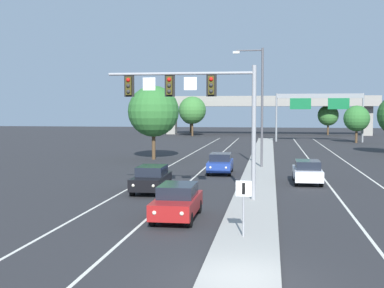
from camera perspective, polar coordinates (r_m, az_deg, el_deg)
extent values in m
plane|color=#28282B|center=(15.41, 5.32, -15.05)|extent=(260.00, 260.00, 0.00)
cube|color=#9E9B93|center=(32.93, 7.23, -4.75)|extent=(2.40, 110.00, 0.15)
cube|color=silver|center=(40.25, 0.79, -3.26)|extent=(0.14, 100.00, 0.01)
cube|color=silver|center=(40.05, 14.26, -3.41)|extent=(0.14, 100.00, 0.01)
cube|color=silver|center=(40.84, -3.80, -3.16)|extent=(0.14, 100.00, 0.01)
cube|color=silver|center=(40.50, 18.92, -3.42)|extent=(0.14, 100.00, 0.01)
cylinder|color=gray|center=(27.56, 6.91, 1.25)|extent=(0.24, 0.24, 7.20)
cylinder|color=gray|center=(28.02, -1.35, 7.87)|extent=(8.03, 0.16, 0.16)
cube|color=black|center=(27.77, 2.19, 6.56)|extent=(0.56, 0.06, 1.20)
cube|color=#38330F|center=(27.73, 2.18, 6.56)|extent=(0.32, 0.32, 1.00)
sphere|color=red|center=(27.58, 2.14, 7.24)|extent=(0.22, 0.22, 0.22)
sphere|color=#282828|center=(27.56, 2.14, 6.58)|extent=(0.22, 0.22, 0.22)
sphere|color=#282828|center=(27.55, 2.14, 5.92)|extent=(0.22, 0.22, 0.22)
cube|color=black|center=(28.13, -2.49, 6.53)|extent=(0.56, 0.06, 1.20)
cube|color=#38330F|center=(28.09, -2.50, 6.53)|extent=(0.32, 0.32, 1.00)
sphere|color=red|center=(27.94, -2.58, 7.20)|extent=(0.22, 0.22, 0.22)
sphere|color=#282828|center=(27.92, -2.57, 6.54)|extent=(0.22, 0.22, 0.22)
sphere|color=#282828|center=(27.91, -2.57, 5.89)|extent=(0.22, 0.22, 0.22)
cube|color=black|center=(28.67, -7.02, 6.45)|extent=(0.56, 0.06, 1.20)
cube|color=#38330F|center=(28.63, -7.04, 6.45)|extent=(0.32, 0.32, 1.00)
sphere|color=red|center=(28.48, -7.14, 7.11)|extent=(0.22, 0.22, 0.22)
sphere|color=#282828|center=(28.46, -7.14, 6.47)|extent=(0.22, 0.22, 0.22)
sphere|color=#282828|center=(28.45, -7.13, 5.82)|extent=(0.22, 0.22, 0.22)
cube|color=white|center=(27.87, -0.18, 6.76)|extent=(0.70, 0.04, 0.70)
cube|color=white|center=(28.32, -4.81, 6.70)|extent=(0.70, 0.04, 0.70)
cylinder|color=gray|center=(19.68, 5.77, -7.11)|extent=(0.08, 0.08, 2.20)
cube|color=white|center=(19.52, 5.78, -4.97)|extent=(0.60, 0.03, 0.60)
cube|color=black|center=(19.50, 5.78, -4.98)|extent=(0.12, 0.01, 0.44)
cylinder|color=#4C4C51|center=(43.44, 7.83, 4.03)|extent=(0.20, 0.20, 10.00)
cylinder|color=#4C4C51|center=(43.76, 6.43, 10.34)|extent=(2.20, 0.12, 0.12)
cube|color=#B7B7B2|center=(43.80, 4.97, 10.15)|extent=(0.56, 0.28, 0.20)
cube|color=maroon|center=(23.39, -1.68, -6.78)|extent=(1.84, 4.42, 0.70)
cube|color=black|center=(23.50, -1.59, -5.18)|extent=(1.61, 2.39, 0.56)
sphere|color=#EAE5C6|center=(21.18, -1.16, -7.77)|extent=(0.18, 0.18, 0.18)
sphere|color=#EAE5C6|center=(21.39, -4.23, -7.66)|extent=(0.18, 0.18, 0.18)
cylinder|color=black|center=(21.88, -0.28, -8.46)|extent=(0.23, 0.64, 0.64)
cylinder|color=black|center=(22.17, -4.41, -8.31)|extent=(0.23, 0.64, 0.64)
cylinder|color=black|center=(24.80, 0.76, -7.00)|extent=(0.23, 0.64, 0.64)
cylinder|color=black|center=(25.05, -2.90, -6.89)|extent=(0.23, 0.64, 0.64)
cube|color=black|center=(31.03, -4.58, -4.16)|extent=(1.91, 4.44, 0.70)
cube|color=black|center=(31.16, -4.50, -2.95)|extent=(1.64, 2.42, 0.56)
sphere|color=#EAE5C6|center=(28.80, -4.35, -4.68)|extent=(0.18, 0.18, 0.18)
sphere|color=#EAE5C6|center=(29.05, -6.59, -4.62)|extent=(0.18, 0.18, 0.18)
cylinder|color=black|center=(29.47, -3.65, -5.27)|extent=(0.24, 0.65, 0.64)
cylinder|color=black|center=(29.82, -6.68, -5.18)|extent=(0.24, 0.65, 0.64)
cylinder|color=black|center=(32.39, -2.64, -4.44)|extent=(0.24, 0.65, 0.64)
cylinder|color=black|center=(32.70, -5.41, -4.37)|extent=(0.24, 0.65, 0.64)
cube|color=navy|center=(39.85, 3.19, -2.37)|extent=(1.90, 4.44, 0.70)
cube|color=black|center=(40.01, 3.21, -1.44)|extent=(1.64, 2.41, 0.56)
sphere|color=#EAE5C6|center=(37.64, 3.81, -2.66)|extent=(0.18, 0.18, 0.18)
sphere|color=#EAE5C6|center=(37.73, 2.07, -2.64)|extent=(0.18, 0.18, 0.18)
cylinder|color=black|center=(38.35, 4.21, -3.15)|extent=(0.24, 0.65, 0.64)
cylinder|color=black|center=(38.47, 1.83, -3.11)|extent=(0.24, 0.65, 0.64)
cylinder|color=black|center=(41.33, 4.45, -2.64)|extent=(0.24, 0.65, 0.64)
cylinder|color=black|center=(41.44, 2.23, -2.61)|extent=(0.24, 0.65, 0.64)
cube|color=silver|center=(35.46, 12.74, -3.23)|extent=(1.81, 4.40, 0.70)
cube|color=black|center=(35.17, 12.78, -2.26)|extent=(1.59, 2.38, 0.56)
sphere|color=#EAE5C6|center=(37.58, 11.64, -2.74)|extent=(0.18, 0.18, 0.18)
sphere|color=#EAE5C6|center=(37.66, 13.40, -2.76)|extent=(0.18, 0.18, 0.18)
cylinder|color=black|center=(36.94, 11.34, -3.48)|extent=(0.22, 0.64, 0.64)
cylinder|color=black|center=(37.05, 13.82, -3.49)|extent=(0.22, 0.64, 0.64)
cylinder|color=black|center=(33.97, 11.55, -4.12)|extent=(0.22, 0.64, 0.64)
cylinder|color=black|center=(34.09, 14.25, -4.13)|extent=(0.22, 0.64, 0.64)
cylinder|color=gray|center=(80.83, 9.40, 2.93)|extent=(0.28, 0.28, 7.50)
cylinder|color=gray|center=(82.00, 18.53, 2.79)|extent=(0.28, 0.28, 7.50)
cube|color=gray|center=(81.18, 14.04, 5.23)|extent=(13.00, 0.36, 0.70)
cube|color=#0F6033|center=(80.75, 12.01, 4.42)|extent=(3.20, 0.08, 1.70)
cube|color=#0F6033|center=(81.27, 16.05, 4.35)|extent=(3.20, 0.08, 1.70)
cube|color=gray|center=(102.51, 8.34, 4.49)|extent=(42.40, 6.40, 1.10)
cube|color=gray|center=(99.53, 8.33, 5.09)|extent=(42.40, 0.36, 0.90)
cube|color=gray|center=(104.47, -2.28, 2.67)|extent=(1.80, 2.40, 5.65)
cube|color=gray|center=(104.15, 18.95, 2.46)|extent=(1.80, 2.40, 5.65)
cylinder|color=#4C3823|center=(96.29, 0.04, 1.73)|extent=(0.36, 0.36, 2.82)
sphere|color=#387533|center=(96.22, 0.04, 3.80)|extent=(5.16, 5.16, 5.16)
cylinder|color=#4C3823|center=(80.44, 17.87, 0.87)|extent=(0.36, 0.36, 2.12)
sphere|color=#2D6B2D|center=(80.35, 17.91, 2.73)|extent=(3.88, 3.88, 3.88)
cylinder|color=#4C3823|center=(51.26, -4.30, -0.18)|extent=(0.36, 0.36, 2.79)
sphere|color=#2D6B2D|center=(51.13, -4.32, 3.67)|extent=(5.10, 5.10, 5.10)
cylinder|color=#4C3823|center=(109.68, -0.15, 1.86)|extent=(0.36, 0.36, 2.33)
sphere|color=#1E4C28|center=(109.62, -0.15, 3.36)|extent=(4.26, 4.26, 4.26)
cylinder|color=#4C3823|center=(104.30, 14.93, 1.60)|extent=(0.36, 0.36, 2.24)
sphere|color=#387533|center=(104.23, 14.96, 3.11)|extent=(4.09, 4.09, 4.09)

